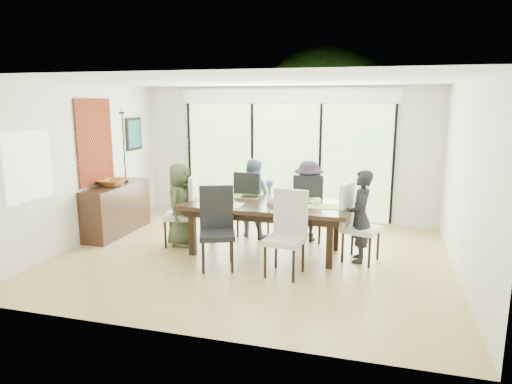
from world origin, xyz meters
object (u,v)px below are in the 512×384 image
(person_right_end, at_px, (360,216))
(cup_c, at_px, (317,201))
(table_top, at_px, (266,205))
(chair_near_right, at_px, (285,234))
(person_left_end, at_px, (180,204))
(cup_a, at_px, (227,195))
(chair_far_left, at_px, (253,203))
(chair_near_left, at_px, (217,229))
(chair_far_right, at_px, (308,207))
(person_far_right, at_px, (308,201))
(bowl, at_px, (112,183))
(chair_right_end, at_px, (362,223))
(vase, at_px, (269,199))
(laptop, at_px, (213,200))
(chair_left_end, at_px, (179,210))
(sideboard, at_px, (117,209))
(cup_b, at_px, (273,202))
(person_far_left, at_px, (253,198))

(person_right_end, relative_size, cup_c, 10.40)
(table_top, bearing_deg, chair_near_right, -60.11)
(person_left_end, distance_m, cup_a, 0.81)
(person_right_end, distance_m, cup_c, 0.71)
(chair_far_left, distance_m, chair_near_left, 1.72)
(chair_far_right, distance_m, person_far_right, 0.11)
(bowl, bearing_deg, chair_near_left, -24.32)
(chair_right_end, relative_size, person_left_end, 0.85)
(chair_far_right, distance_m, vase, 0.99)
(vase, bearing_deg, laptop, -170.54)
(chair_left_end, relative_size, person_far_right, 0.85)
(table_top, xyz_separation_m, sideboard, (-2.90, 0.32, -0.33))
(chair_far_right, xyz_separation_m, bowl, (-3.45, -0.63, 0.37))
(person_left_end, bearing_deg, laptop, -99.12)
(chair_left_end, relative_size, cup_c, 8.87)
(table_top, bearing_deg, sideboard, 173.79)
(chair_right_end, xyz_separation_m, vase, (-1.45, 0.05, 0.28))
(table_top, xyz_separation_m, person_left_end, (-1.48, 0.00, -0.08))
(chair_left_end, height_order, chair_near_left, same)
(cup_b, bearing_deg, chair_right_end, 4.24)
(person_left_end, xyz_separation_m, cup_b, (1.63, -0.10, 0.16))
(person_right_end, bearing_deg, chair_near_left, -69.07)
(chair_left_end, bearing_deg, person_right_end, 75.46)
(table_top, height_order, laptop, laptop)
(laptop, xyz_separation_m, bowl, (-2.05, 0.32, 0.14))
(laptop, bearing_deg, cup_a, 40.13)
(chair_right_end, relative_size, cup_b, 11.00)
(table_top, bearing_deg, chair_far_left, 117.90)
(chair_far_right, distance_m, person_right_end, 1.26)
(chair_near_left, bearing_deg, cup_c, 15.33)
(cup_b, height_order, cup_c, cup_c)
(person_left_end, height_order, person_far_left, same)
(vase, height_order, laptop, vase)
(person_far_left, distance_m, bowl, 2.54)
(person_far_right, height_order, cup_c, person_far_right)
(cup_c, height_order, bowl, bowl)
(laptop, relative_size, cup_c, 2.66)
(person_right_end, bearing_deg, bowl, -95.61)
(chair_left_end, height_order, person_far_left, person_far_left)
(chair_right_end, xyz_separation_m, bowl, (-4.40, 0.22, 0.37))
(person_far_left, height_order, cup_a, person_far_left)
(chair_right_end, bearing_deg, cup_a, 102.31)
(chair_near_left, distance_m, bowl, 2.66)
(chair_far_left, bearing_deg, laptop, 77.07)
(person_left_end, bearing_deg, bowl, 81.28)
(table_top, height_order, chair_near_left, chair_near_left)
(laptop, relative_size, bowl, 0.75)
(person_right_end, distance_m, laptop, 2.34)
(person_right_end, xyz_separation_m, cup_b, (-1.33, -0.10, 0.16))
(chair_left_end, relative_size, chair_far_left, 1.00)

